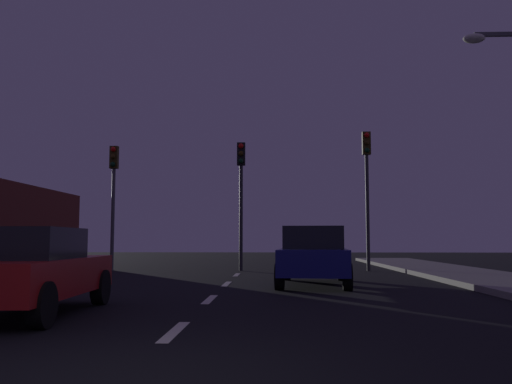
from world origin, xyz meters
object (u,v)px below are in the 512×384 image
at_px(traffic_signal_left, 113,183).
at_px(car_stopped_ahead, 313,256).
at_px(car_adjacent_lane, 26,270).
at_px(traffic_signal_center, 241,181).
at_px(traffic_signal_right, 367,174).

distance_m(traffic_signal_left, car_stopped_ahead, 10.23).
distance_m(traffic_signal_left, car_adjacent_lane, 12.92).
bearing_deg(car_adjacent_lane, traffic_signal_center, 77.83).
height_order(traffic_signal_right, car_adjacent_lane, traffic_signal_right).
relative_size(traffic_signal_center, car_adjacent_lane, 1.28).
relative_size(traffic_signal_right, car_stopped_ahead, 1.23).
bearing_deg(traffic_signal_center, car_adjacent_lane, -102.17).
height_order(traffic_signal_center, car_adjacent_lane, traffic_signal_center).
bearing_deg(traffic_signal_left, car_stopped_ahead, -41.04).
bearing_deg(traffic_signal_center, car_stopped_ahead, -70.00).
distance_m(traffic_signal_center, traffic_signal_right, 4.95).
bearing_deg(traffic_signal_right, car_adjacent_lane, -121.56).
bearing_deg(car_adjacent_lane, traffic_signal_right, 58.44).
height_order(car_stopped_ahead, car_adjacent_lane, car_stopped_ahead).
height_order(traffic_signal_left, car_stopped_ahead, traffic_signal_left).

